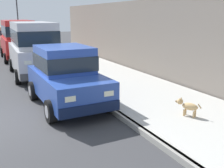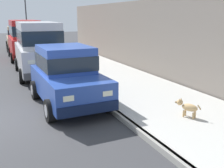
{
  "view_description": "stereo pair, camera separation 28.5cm",
  "coord_description": "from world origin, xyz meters",
  "px_view_note": "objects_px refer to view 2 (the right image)",
  "views": [
    {
      "loc": [
        -0.15,
        -7.69,
        2.82
      ],
      "look_at": [
        3.24,
        -0.79,
        0.85
      ],
      "focal_mm": 43.07,
      "sensor_mm": 36.0,
      "label": 1
    },
    {
      "loc": [
        0.11,
        -7.81,
        2.82
      ],
      "look_at": [
        3.24,
        -0.79,
        0.85
      ],
      "focal_mm": 43.07,
      "sensor_mm": 36.0,
      "label": 2
    }
  ],
  "objects_px": {
    "car_red_van": "(25,38)",
    "car_tan_sedan": "(18,38)",
    "dog_tan": "(187,107)",
    "car_silver_van": "(38,46)",
    "street_lamp": "(26,15)",
    "car_blue_hatchback": "(67,75)"
  },
  "relations": [
    {
      "from": "street_lamp",
      "to": "car_blue_hatchback",
      "type": "bearing_deg",
      "value": -93.73
    },
    {
      "from": "car_tan_sedan",
      "to": "street_lamp",
      "type": "xyz_separation_m",
      "value": [
        1.34,
        4.75,
        1.92
      ]
    },
    {
      "from": "car_red_van",
      "to": "car_tan_sedan",
      "type": "distance_m",
      "value": 5.43
    },
    {
      "from": "car_tan_sedan",
      "to": "street_lamp",
      "type": "relative_size",
      "value": 1.05
    },
    {
      "from": "car_blue_hatchback",
      "to": "car_silver_van",
      "type": "distance_m",
      "value": 5.01
    },
    {
      "from": "car_blue_hatchback",
      "to": "car_red_van",
      "type": "xyz_separation_m",
      "value": [
        -0.06,
        10.51,
        0.42
      ]
    },
    {
      "from": "car_red_van",
      "to": "car_tan_sedan",
      "type": "bearing_deg",
      "value": 89.26
    },
    {
      "from": "car_silver_van",
      "to": "dog_tan",
      "type": "relative_size",
      "value": 7.14
    },
    {
      "from": "car_blue_hatchback",
      "to": "dog_tan",
      "type": "distance_m",
      "value": 3.81
    },
    {
      "from": "car_red_van",
      "to": "street_lamp",
      "type": "distance_m",
      "value": 10.37
    },
    {
      "from": "car_blue_hatchback",
      "to": "car_silver_van",
      "type": "bearing_deg",
      "value": 90.85
    },
    {
      "from": "car_red_van",
      "to": "dog_tan",
      "type": "relative_size",
      "value": 7.1
    },
    {
      "from": "car_blue_hatchback",
      "to": "car_silver_van",
      "type": "xyz_separation_m",
      "value": [
        -0.07,
        5.0,
        0.42
      ]
    },
    {
      "from": "car_blue_hatchback",
      "to": "street_lamp",
      "type": "height_order",
      "value": "street_lamp"
    },
    {
      "from": "car_silver_van",
      "to": "car_tan_sedan",
      "type": "distance_m",
      "value": 10.94
    },
    {
      "from": "car_silver_van",
      "to": "car_red_van",
      "type": "bearing_deg",
      "value": 89.85
    },
    {
      "from": "car_tan_sedan",
      "to": "car_red_van",
      "type": "bearing_deg",
      "value": -90.74
    },
    {
      "from": "car_blue_hatchback",
      "to": "car_tan_sedan",
      "type": "bearing_deg",
      "value": 89.96
    },
    {
      "from": "car_blue_hatchback",
      "to": "dog_tan",
      "type": "bearing_deg",
      "value": -47.31
    },
    {
      "from": "car_tan_sedan",
      "to": "dog_tan",
      "type": "bearing_deg",
      "value": -82.24
    },
    {
      "from": "car_tan_sedan",
      "to": "street_lamp",
      "type": "distance_m",
      "value": 5.3
    },
    {
      "from": "dog_tan",
      "to": "car_tan_sedan",
      "type": "bearing_deg",
      "value": 97.76
    }
  ]
}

